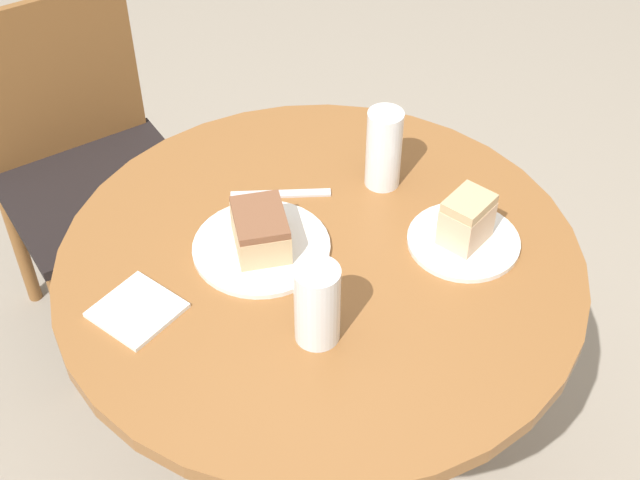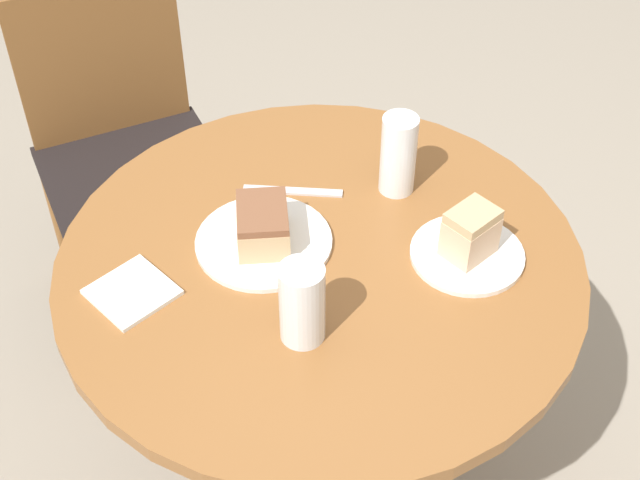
% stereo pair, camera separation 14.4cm
% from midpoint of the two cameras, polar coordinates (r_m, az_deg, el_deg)
% --- Properties ---
extents(table, '(0.91, 0.91, 0.72)m').
position_cam_midpoint_polar(table, '(1.66, -2.49, -5.48)').
color(table, brown).
rests_on(table, ground_plane).
extents(chair, '(0.49, 0.47, 0.84)m').
position_cam_midpoint_polar(chair, '(2.23, -16.39, 4.29)').
color(chair, brown).
rests_on(chair, ground_plane).
extents(plate_near, '(0.24, 0.24, 0.01)m').
position_cam_midpoint_polar(plate_near, '(1.55, -6.42, -0.57)').
color(plate_near, white).
rests_on(plate_near, table).
extents(plate_far, '(0.20, 0.20, 0.01)m').
position_cam_midpoint_polar(plate_far, '(1.56, 6.59, -0.19)').
color(plate_far, white).
rests_on(plate_far, table).
extents(cake_slice_near, '(0.13, 0.14, 0.07)m').
position_cam_midpoint_polar(cake_slice_near, '(1.52, -6.54, 0.52)').
color(cake_slice_near, tan).
rests_on(cake_slice_near, plate_near).
extents(cake_slice_far, '(0.09, 0.08, 0.09)m').
position_cam_midpoint_polar(cake_slice_far, '(1.53, 6.74, 1.19)').
color(cake_slice_far, beige).
rests_on(cake_slice_far, plate_far).
extents(glass_lemonade, '(0.07, 0.07, 0.16)m').
position_cam_midpoint_polar(glass_lemonade, '(1.63, 1.58, 5.52)').
color(glass_lemonade, beige).
rests_on(glass_lemonade, table).
extents(glass_water, '(0.07, 0.07, 0.14)m').
position_cam_midpoint_polar(glass_water, '(1.36, -3.20, -4.48)').
color(glass_water, silver).
rests_on(glass_water, table).
extents(napkin_stack, '(0.14, 0.14, 0.01)m').
position_cam_midpoint_polar(napkin_stack, '(1.48, -14.38, -4.50)').
color(napkin_stack, white).
rests_on(napkin_stack, table).
extents(fork, '(0.15, 0.13, 0.00)m').
position_cam_midpoint_polar(fork, '(1.65, -5.02, 2.85)').
color(fork, silver).
rests_on(fork, table).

